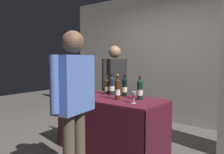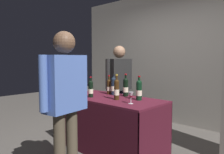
{
  "view_description": "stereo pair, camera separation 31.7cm",
  "coord_description": "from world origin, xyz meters",
  "px_view_note": "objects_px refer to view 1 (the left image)",
  "views": [
    {
      "loc": [
        1.93,
        -2.5,
        1.34
      ],
      "look_at": [
        0.0,
        0.0,
        1.07
      ],
      "focal_mm": 35.84,
      "sensor_mm": 36.0,
      "label": 1
    },
    {
      "loc": [
        2.17,
        -2.3,
        1.34
      ],
      "look_at": [
        0.0,
        0.0,
        1.07
      ],
      "focal_mm": 35.84,
      "sensor_mm": 36.0,
      "label": 2
    }
  ],
  "objects_px": {
    "featured_wine_bottle": "(90,89)",
    "wine_glass_near_vendor": "(134,95)",
    "vendor_presenter": "(115,81)",
    "taster_foreground_right": "(74,96)",
    "flower_vase": "(81,87)",
    "tasting_table": "(112,114)",
    "display_bottle_0": "(118,89)"
  },
  "relations": [
    {
      "from": "featured_wine_bottle",
      "to": "taster_foreground_right",
      "type": "distance_m",
      "value": 1.0
    },
    {
      "from": "vendor_presenter",
      "to": "taster_foreground_right",
      "type": "relative_size",
      "value": 0.97
    },
    {
      "from": "display_bottle_0",
      "to": "wine_glass_near_vendor",
      "type": "height_order",
      "value": "display_bottle_0"
    },
    {
      "from": "display_bottle_0",
      "to": "tasting_table",
      "type": "bearing_deg",
      "value": 157.68
    },
    {
      "from": "display_bottle_0",
      "to": "vendor_presenter",
      "type": "relative_size",
      "value": 0.22
    },
    {
      "from": "tasting_table",
      "to": "display_bottle_0",
      "type": "distance_m",
      "value": 0.42
    },
    {
      "from": "featured_wine_bottle",
      "to": "taster_foreground_right",
      "type": "height_order",
      "value": "taster_foreground_right"
    },
    {
      "from": "display_bottle_0",
      "to": "taster_foreground_right",
      "type": "bearing_deg",
      "value": -81.37
    },
    {
      "from": "flower_vase",
      "to": "vendor_presenter",
      "type": "height_order",
      "value": "vendor_presenter"
    },
    {
      "from": "wine_glass_near_vendor",
      "to": "flower_vase",
      "type": "distance_m",
      "value": 1.05
    },
    {
      "from": "vendor_presenter",
      "to": "tasting_table",
      "type": "bearing_deg",
      "value": 40.02
    },
    {
      "from": "flower_vase",
      "to": "taster_foreground_right",
      "type": "distance_m",
      "value": 1.3
    },
    {
      "from": "featured_wine_bottle",
      "to": "taster_foreground_right",
      "type": "relative_size",
      "value": 0.19
    },
    {
      "from": "taster_foreground_right",
      "to": "vendor_presenter",
      "type": "bearing_deg",
      "value": 15.19
    },
    {
      "from": "tasting_table",
      "to": "taster_foreground_right",
      "type": "xyz_separation_m",
      "value": [
        0.28,
        -0.99,
        0.43
      ]
    },
    {
      "from": "vendor_presenter",
      "to": "wine_glass_near_vendor",
      "type": "bearing_deg",
      "value": 54.37
    },
    {
      "from": "display_bottle_0",
      "to": "taster_foreground_right",
      "type": "height_order",
      "value": "taster_foreground_right"
    },
    {
      "from": "display_bottle_0",
      "to": "vendor_presenter",
      "type": "xyz_separation_m",
      "value": [
        -0.59,
        0.72,
        0.01
      ]
    },
    {
      "from": "vendor_presenter",
      "to": "taster_foreground_right",
      "type": "distance_m",
      "value": 1.81
    },
    {
      "from": "vendor_presenter",
      "to": "flower_vase",
      "type": "bearing_deg",
      "value": -6.05
    },
    {
      "from": "tasting_table",
      "to": "taster_foreground_right",
      "type": "bearing_deg",
      "value": -74.12
    },
    {
      "from": "featured_wine_bottle",
      "to": "wine_glass_near_vendor",
      "type": "height_order",
      "value": "featured_wine_bottle"
    },
    {
      "from": "wine_glass_near_vendor",
      "to": "vendor_presenter",
      "type": "bearing_deg",
      "value": 138.56
    },
    {
      "from": "wine_glass_near_vendor",
      "to": "featured_wine_bottle",
      "type": "bearing_deg",
      "value": -177.59
    },
    {
      "from": "featured_wine_bottle",
      "to": "flower_vase",
      "type": "xyz_separation_m",
      "value": [
        -0.32,
        0.14,
        -0.01
      ]
    },
    {
      "from": "taster_foreground_right",
      "to": "flower_vase",
      "type": "bearing_deg",
      "value": 33.63
    },
    {
      "from": "flower_vase",
      "to": "vendor_presenter",
      "type": "relative_size",
      "value": 0.25
    },
    {
      "from": "taster_foreground_right",
      "to": "featured_wine_bottle",
      "type": "bearing_deg",
      "value": 25.08
    },
    {
      "from": "tasting_table",
      "to": "flower_vase",
      "type": "bearing_deg",
      "value": -177.04
    },
    {
      "from": "featured_wine_bottle",
      "to": "wine_glass_near_vendor",
      "type": "distance_m",
      "value": 0.72
    },
    {
      "from": "flower_vase",
      "to": "vendor_presenter",
      "type": "xyz_separation_m",
      "value": [
        0.14,
        0.69,
        0.04
      ]
    },
    {
      "from": "vendor_presenter",
      "to": "display_bottle_0",
      "type": "bearing_deg",
      "value": 45.21
    }
  ]
}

